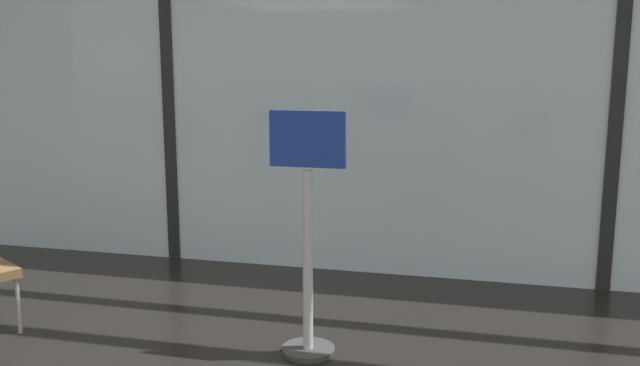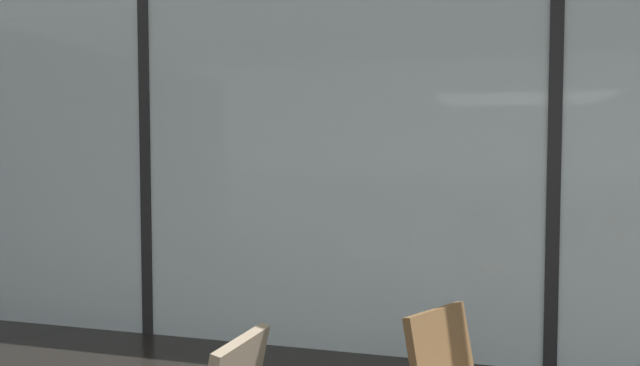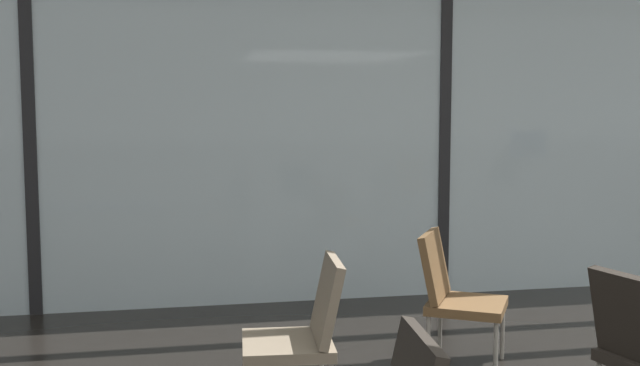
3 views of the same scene
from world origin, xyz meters
The scene contains 6 objects.
glass_curtain_wall centered at (0.00, 5.20, 1.70)m, with size 14.00×0.08×3.41m, color silver.
window_mullion_0 centered at (-3.50, 5.20, 1.70)m, with size 0.10×0.12×3.41m, color black.
window_mullion_1 centered at (0.00, 5.20, 1.70)m, with size 0.10×0.12×3.41m, color black.
parked_airplane centered at (1.51, 11.52, 2.04)m, with size 11.29×4.09×4.09m.
lounge_chair_1 centered at (-1.70, 2.75, 0.49)m, with size 0.56×0.52×0.87m.
lounge_chair_7 centered at (-0.60, 3.38, 0.49)m, with size 0.70×0.68×0.87m.
Camera 3 is at (-2.36, -1.04, 1.65)m, focal length 41.15 mm.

